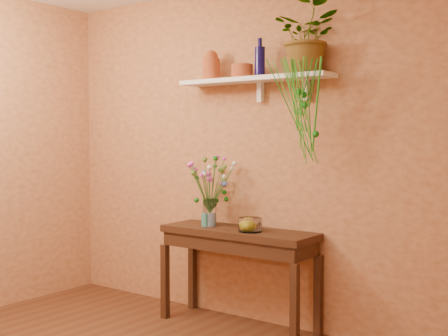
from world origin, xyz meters
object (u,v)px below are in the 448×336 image
blue_bottle (260,61)px  spider_plant (309,37)px  sideboard (238,243)px  glass_bowl (250,225)px  bouquet (210,178)px  glass_vase (210,214)px  terracotta_jug (211,66)px

blue_bottle → spider_plant: (0.41, 0.01, 0.14)m
sideboard → spider_plant: size_ratio=2.43×
glass_bowl → bouquet: bearing=171.6°
blue_bottle → spider_plant: size_ratio=0.56×
glass_vase → glass_bowl: 0.43m
glass_vase → bouquet: (-0.01, 0.02, 0.29)m
bouquet → glass_vase: bearing=-55.5°
sideboard → bouquet: size_ratio=2.71×
bouquet → terracotta_jug: bearing=119.3°
terracotta_jug → glass_vase: (0.05, -0.09, -1.19)m
terracotta_jug → glass_vase: terracotta_jug is taller
blue_bottle → glass_vase: 1.27m
sideboard → blue_bottle: size_ratio=4.36×
sideboard → blue_bottle: bearing=29.3°
spider_plant → glass_vase: size_ratio=2.31×
sideboard → spider_plant: bearing=9.5°
glass_bowl → spider_plant: bearing=20.3°
terracotta_jug → blue_bottle: size_ratio=0.82×
terracotta_jug → bouquet: (0.04, -0.07, -0.90)m
sideboard → blue_bottle: 1.41m
glass_bowl → glass_vase: bearing=173.6°
blue_bottle → glass_vase: size_ratio=1.29×
blue_bottle → spider_plant: 0.44m
glass_vase → bouquet: bouquet is taller
terracotta_jug → glass_vase: size_ratio=1.06×
blue_bottle → glass_bowl: size_ratio=1.64×
terracotta_jug → bouquet: 0.90m
terracotta_jug → spider_plant: bearing=0.8°
terracotta_jug → spider_plant: size_ratio=0.46×
spider_plant → glass_bowl: spider_plant is taller
spider_plant → bouquet: 1.34m
sideboard → glass_vase: glass_vase is taller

